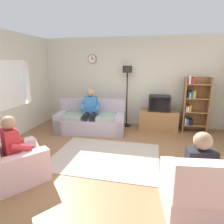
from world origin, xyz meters
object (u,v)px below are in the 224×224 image
(armchair_near_bookshelf, at_px, (197,193))
(person_in_left_armchair, at_px, (17,145))
(bookshelf, at_px, (194,104))
(person_on_couch, at_px, (90,109))
(person_in_right_armchair, at_px, (197,168))
(armchair_near_window, at_px, (14,165))
(floor_lamp, at_px, (127,79))
(couch, at_px, (91,121))
(tv_stand, at_px, (158,120))
(tv, at_px, (159,103))

(armchair_near_bookshelf, relative_size, person_in_left_armchair, 0.87)
(bookshelf, xyz_separation_m, person_on_couch, (-2.82, -0.81, -0.10))
(person_in_right_armchair, bearing_deg, armchair_near_window, 179.34)
(person_on_couch, bearing_deg, floor_lamp, 42.85)
(person_on_couch, relative_size, person_in_right_armchair, 1.11)
(bookshelf, bearing_deg, armchair_near_window, -134.98)
(bookshelf, distance_m, person_on_couch, 2.93)
(couch, relative_size, person_on_couch, 1.61)
(bookshelf, height_order, person_on_couch, bookshelf)
(tv_stand, bearing_deg, armchair_near_window, -126.01)
(bookshelf, distance_m, armchair_near_window, 4.69)
(person_on_couch, bearing_deg, armchair_near_bookshelf, -48.40)
(armchair_near_window, relative_size, person_on_couch, 0.95)
(tv_stand, relative_size, floor_lamp, 0.59)
(person_in_left_armchair, bearing_deg, person_on_couch, 80.01)
(armchair_near_window, height_order, armchair_near_bookshelf, same)
(floor_lamp, relative_size, armchair_near_window, 1.56)
(bookshelf, distance_m, person_in_left_armchair, 4.58)
(bookshelf, bearing_deg, tv, -174.12)
(armchair_near_bookshelf, bearing_deg, tv_stand, 97.74)
(couch, height_order, person_on_couch, person_on_couch)
(bookshelf, bearing_deg, person_in_left_armchair, -135.16)
(tv_stand, height_order, floor_lamp, floor_lamp)
(couch, distance_m, person_on_couch, 0.40)
(person_on_couch, xyz_separation_m, person_in_right_armchair, (2.31, -2.53, -0.09))
(armchair_near_bookshelf, height_order, person_in_right_armchair, person_in_right_armchair)
(couch, bearing_deg, person_in_left_armchair, -99.12)
(floor_lamp, height_order, armchair_near_bookshelf, floor_lamp)
(floor_lamp, xyz_separation_m, person_in_right_armchair, (1.41, -3.36, -0.85))
(tv, height_order, bookshelf, bookshelf)
(person_in_right_armchair, bearing_deg, tv_stand, 97.74)
(couch, relative_size, bookshelf, 1.26)
(tv, xyz_separation_m, armchair_near_window, (-2.34, -3.20, -0.51))
(armchair_near_window, bearing_deg, person_in_left_armchair, 53.98)
(tv, relative_size, bookshelf, 0.38)
(person_in_right_armchair, bearing_deg, person_on_couch, 132.43)
(person_on_couch, bearing_deg, tv_stand, 21.43)
(tv_stand, xyz_separation_m, floor_lamp, (-0.97, 0.10, 1.16))
(tv, bearing_deg, tv_stand, 90.00)
(person_on_couch, relative_size, person_in_left_armchair, 1.11)
(couch, relative_size, tv, 3.33)
(tv_stand, distance_m, person_on_couch, 2.05)
(floor_lamp, bearing_deg, couch, -141.76)
(armchair_near_bookshelf, distance_m, person_in_left_armchair, 2.77)
(bookshelf, xyz_separation_m, person_in_left_armchair, (-3.24, -3.23, -0.20))
(person_in_right_armchair, bearing_deg, armchair_near_bookshelf, -82.25)
(tv, bearing_deg, bookshelf, 5.88)
(couch, height_order, bookshelf, bookshelf)
(floor_lamp, height_order, person_in_right_armchair, floor_lamp)
(person_on_couch, bearing_deg, couch, 100.43)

